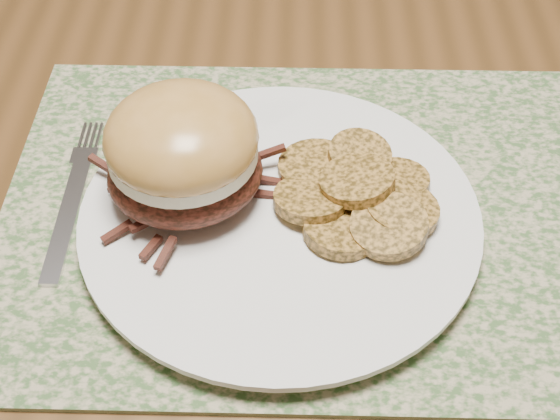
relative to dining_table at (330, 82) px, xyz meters
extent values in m
plane|color=#53341C|center=(0.00, 0.00, -0.67)|extent=(3.50, 3.50, 0.00)
cube|color=#563619|center=(0.00, 0.00, 0.06)|extent=(1.50, 0.90, 0.04)
cube|color=#3D5C2F|center=(-0.02, -0.26, 0.08)|extent=(0.45, 0.33, 0.00)
cylinder|color=white|center=(-0.04, -0.28, 0.09)|extent=(0.26, 0.26, 0.02)
ellipsoid|color=black|center=(-0.11, -0.26, 0.12)|extent=(0.13, 0.13, 0.04)
cylinder|color=beige|center=(-0.11, -0.26, 0.14)|extent=(0.12, 0.12, 0.01)
ellipsoid|color=#AC7838|center=(-0.11, -0.26, 0.15)|extent=(0.13, 0.13, 0.06)
cylinder|color=#A47330|center=(-0.02, -0.24, 0.10)|extent=(0.08, 0.08, 0.01)
cylinder|color=#A47330|center=(0.01, -0.23, 0.11)|extent=(0.06, 0.06, 0.02)
cylinder|color=#A47330|center=(0.04, -0.25, 0.10)|extent=(0.06, 0.06, 0.02)
cylinder|color=#A47330|center=(-0.02, -0.27, 0.11)|extent=(0.07, 0.07, 0.02)
cylinder|color=#A47330|center=(0.01, -0.26, 0.12)|extent=(0.07, 0.07, 0.02)
cylinder|color=#A47330|center=(0.04, -0.28, 0.11)|extent=(0.05, 0.05, 0.01)
cylinder|color=#A47330|center=(0.00, -0.30, 0.10)|extent=(0.07, 0.07, 0.02)
cylinder|color=#A47330|center=(0.03, -0.30, 0.11)|extent=(0.07, 0.07, 0.02)
cube|color=#B9B9C0|center=(-0.19, -0.27, 0.09)|extent=(0.01, 0.11, 0.00)
cube|color=#B9B9C0|center=(-0.19, -0.21, 0.09)|extent=(0.02, 0.02, 0.00)
camera|label=1|loc=(-0.04, -0.64, 0.49)|focal=50.00mm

